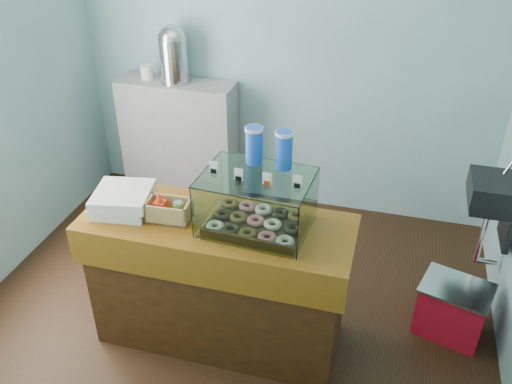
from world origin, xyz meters
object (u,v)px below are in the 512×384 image
(display_case, at_px, (259,199))
(coffee_urn, at_px, (173,53))
(counter, at_px, (219,281))
(red_cooler, at_px, (452,309))

(display_case, distance_m, coffee_urn, 1.92)
(counter, bearing_deg, display_case, 11.52)
(counter, xyz_separation_m, display_case, (0.24, 0.05, 0.61))
(counter, height_order, display_case, display_case)
(coffee_urn, relative_size, red_cooler, 0.94)
(display_case, xyz_separation_m, coffee_urn, (-1.13, 1.52, 0.28))
(coffee_urn, bearing_deg, red_cooler, -25.96)
(red_cooler, bearing_deg, coffee_urn, 170.59)
(counter, distance_m, display_case, 0.66)
(counter, distance_m, red_cooler, 1.53)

